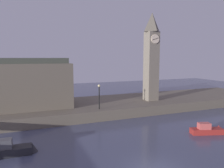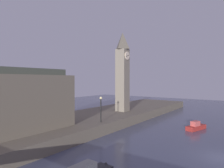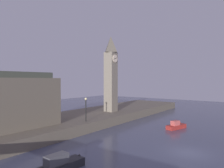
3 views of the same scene
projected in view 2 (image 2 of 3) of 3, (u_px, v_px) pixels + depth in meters
name	position (u px, v px, depth m)	size (l,w,h in m)	color
ground_plane	(224.00, 159.00, 19.35)	(120.00, 120.00, 0.00)	#474C66
far_embankment	(74.00, 124.00, 30.91)	(70.00, 12.00, 1.50)	#6B6051
clock_tower	(122.00, 71.00, 38.77)	(2.18, 2.23, 14.80)	slate
parliament_hall	(9.00, 100.00, 23.21)	(13.29, 6.67, 10.47)	#6B6051
streetlamp	(101.00, 106.00, 28.58)	(0.36, 0.36, 3.57)	black
boat_dinghy_red	(197.00, 126.00, 30.86)	(4.43, 2.24, 1.46)	maroon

